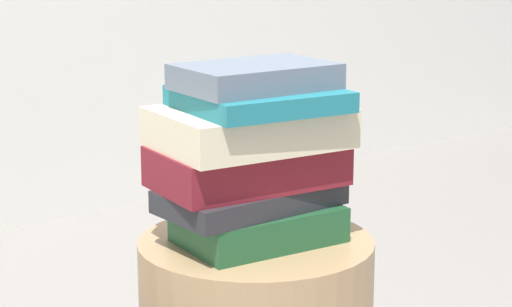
{
  "coord_description": "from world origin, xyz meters",
  "views": [
    {
      "loc": [
        -0.9,
        -1.13,
        1.05
      ],
      "look_at": [
        0.0,
        0.0,
        0.71
      ],
      "focal_mm": 68.07,
      "sensor_mm": 36.0,
      "label": 1
    }
  ],
  "objects_px": {
    "book_forest": "(261,224)",
    "book_slate": "(255,76)",
    "book_cream": "(249,127)",
    "book_teal": "(257,99)",
    "book_maroon": "(247,166)",
    "book_charcoal": "(250,197)"
  },
  "relations": [
    {
      "from": "book_forest",
      "to": "book_slate",
      "type": "distance_m",
      "value": 0.23
    },
    {
      "from": "book_cream",
      "to": "book_teal",
      "type": "height_order",
      "value": "book_teal"
    },
    {
      "from": "book_forest",
      "to": "book_slate",
      "type": "relative_size",
      "value": 1.05
    },
    {
      "from": "book_cream",
      "to": "book_maroon",
      "type": "bearing_deg",
      "value": 114.06
    },
    {
      "from": "book_maroon",
      "to": "book_teal",
      "type": "relative_size",
      "value": 1.26
    },
    {
      "from": "book_slate",
      "to": "book_maroon",
      "type": "bearing_deg",
      "value": 109.46
    },
    {
      "from": "book_charcoal",
      "to": "book_teal",
      "type": "bearing_deg",
      "value": -53.35
    },
    {
      "from": "book_maroon",
      "to": "book_charcoal",
      "type": "bearing_deg",
      "value": -94.91
    },
    {
      "from": "book_cream",
      "to": "book_teal",
      "type": "xyz_separation_m",
      "value": [
        0.0,
        -0.01,
        0.04
      ]
    },
    {
      "from": "book_maroon",
      "to": "book_slate",
      "type": "height_order",
      "value": "book_slate"
    },
    {
      "from": "book_forest",
      "to": "book_maroon",
      "type": "distance_m",
      "value": 0.1
    },
    {
      "from": "book_charcoal",
      "to": "book_teal",
      "type": "height_order",
      "value": "book_teal"
    },
    {
      "from": "book_forest",
      "to": "book_slate",
      "type": "height_order",
      "value": "book_slate"
    },
    {
      "from": "book_charcoal",
      "to": "book_forest",
      "type": "bearing_deg",
      "value": -29.23
    },
    {
      "from": "book_teal",
      "to": "book_forest",
      "type": "bearing_deg",
      "value": 10.09
    },
    {
      "from": "book_slate",
      "to": "book_forest",
      "type": "bearing_deg",
      "value": -2.3
    },
    {
      "from": "book_charcoal",
      "to": "book_slate",
      "type": "xyz_separation_m",
      "value": [
        0.01,
        -0.01,
        0.19
      ]
    },
    {
      "from": "book_forest",
      "to": "book_charcoal",
      "type": "relative_size",
      "value": 0.86
    },
    {
      "from": "book_cream",
      "to": "book_slate",
      "type": "height_order",
      "value": "book_slate"
    },
    {
      "from": "book_cream",
      "to": "book_slate",
      "type": "bearing_deg",
      "value": -68.61
    },
    {
      "from": "book_slate",
      "to": "book_charcoal",
      "type": "bearing_deg",
      "value": 130.25
    },
    {
      "from": "book_maroon",
      "to": "book_slate",
      "type": "relative_size",
      "value": 1.24
    }
  ]
}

